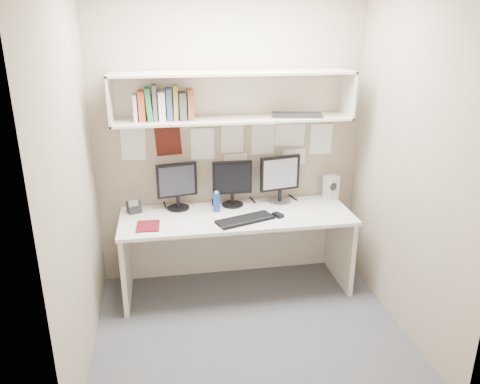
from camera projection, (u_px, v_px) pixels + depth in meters
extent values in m
cube|color=#46464B|center=(250.00, 330.00, 3.70)|extent=(2.40, 2.00, 0.01)
cube|color=gray|center=(230.00, 140.00, 4.19)|extent=(2.40, 0.02, 2.60)
cube|color=gray|center=(290.00, 234.00, 2.33)|extent=(2.40, 0.02, 2.60)
cube|color=gray|center=(72.00, 183.00, 3.07)|extent=(0.02, 2.00, 2.60)
cube|color=gray|center=(411.00, 166.00, 3.45)|extent=(0.02, 2.00, 2.60)
cube|color=silver|center=(237.00, 216.00, 4.05)|extent=(2.00, 0.70, 0.03)
cube|color=beige|center=(231.00, 238.00, 4.48)|extent=(1.96, 0.02, 0.70)
cube|color=beige|center=(233.00, 119.00, 3.93)|extent=(2.00, 0.38, 0.02)
cube|color=beige|center=(233.00, 73.00, 3.80)|extent=(2.00, 0.38, 0.02)
cube|color=beige|center=(230.00, 93.00, 4.03)|extent=(2.00, 0.02, 0.40)
cube|color=beige|center=(110.00, 99.00, 3.71)|extent=(0.02, 0.38, 0.40)
cube|color=beige|center=(347.00, 93.00, 4.02)|extent=(0.02, 0.38, 0.40)
cylinder|color=black|center=(178.00, 208.00, 4.17)|extent=(0.20, 0.20, 0.01)
cylinder|color=black|center=(178.00, 202.00, 4.15)|extent=(0.03, 0.03, 0.10)
cube|color=black|center=(177.00, 180.00, 4.10)|extent=(0.36, 0.11, 0.30)
cube|color=black|center=(177.00, 181.00, 4.08)|extent=(0.31, 0.07, 0.26)
cylinder|color=black|center=(233.00, 204.00, 4.25)|extent=(0.19, 0.19, 0.01)
cylinder|color=black|center=(233.00, 199.00, 4.23)|extent=(0.03, 0.03, 0.10)
cube|color=black|center=(232.00, 177.00, 4.17)|extent=(0.35, 0.04, 0.30)
cube|color=black|center=(233.00, 178.00, 4.16)|extent=(0.31, 0.01, 0.26)
cylinder|color=#A5A5AA|center=(279.00, 202.00, 4.32)|extent=(0.21, 0.21, 0.02)
cylinder|color=black|center=(280.00, 196.00, 4.30)|extent=(0.03, 0.03, 0.10)
cube|color=black|center=(280.00, 173.00, 4.24)|extent=(0.38, 0.10, 0.32)
cube|color=silver|center=(281.00, 174.00, 4.22)|extent=(0.32, 0.06, 0.27)
cube|color=black|center=(245.00, 220.00, 3.91)|extent=(0.52, 0.33, 0.02)
cube|color=black|center=(278.00, 215.00, 4.00)|extent=(0.10, 0.11, 0.03)
cube|color=beige|center=(331.00, 187.00, 4.39)|extent=(0.14, 0.14, 0.22)
cylinder|color=black|center=(333.00, 187.00, 4.33)|extent=(0.08, 0.03, 0.08)
cylinder|color=navy|center=(216.00, 202.00, 4.09)|extent=(0.06, 0.06, 0.17)
cylinder|color=white|center=(216.00, 193.00, 4.06)|extent=(0.03, 0.03, 0.02)
cube|color=#590F15|center=(148.00, 226.00, 3.80)|extent=(0.19, 0.23, 0.01)
cube|color=black|center=(134.00, 207.00, 4.07)|extent=(0.14, 0.13, 0.10)
cube|color=#4C6659|center=(133.00, 203.00, 4.01)|extent=(0.08, 0.04, 0.06)
cube|color=silver|center=(135.00, 107.00, 3.78)|extent=(0.03, 0.18, 0.22)
cube|color=#BE4923|center=(142.00, 106.00, 3.78)|extent=(0.05, 0.18, 0.24)
cube|color=#2A7E4A|center=(149.00, 104.00, 3.79)|extent=(0.04, 0.18, 0.26)
cube|color=#54545A|center=(155.00, 103.00, 3.79)|extent=(0.03, 0.18, 0.29)
cube|color=white|center=(162.00, 106.00, 3.81)|extent=(0.05, 0.18, 0.23)
cube|color=#314D7B|center=(169.00, 104.00, 3.82)|extent=(0.04, 0.18, 0.25)
cube|color=olive|center=(175.00, 103.00, 3.82)|extent=(0.04, 0.18, 0.28)
cube|color=#414143|center=(183.00, 106.00, 3.84)|extent=(0.06, 0.18, 0.22)
cube|color=brown|center=(190.00, 104.00, 3.84)|extent=(0.05, 0.18, 0.25)
cube|color=black|center=(297.00, 115.00, 3.98)|extent=(0.44, 0.24, 0.03)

